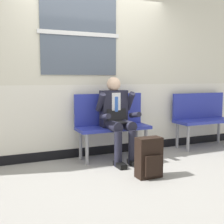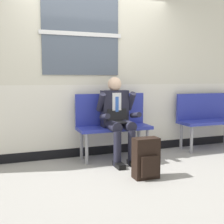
# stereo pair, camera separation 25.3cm
# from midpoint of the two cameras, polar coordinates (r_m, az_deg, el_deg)

# --- Properties ---
(ground_plane) EXTENTS (18.00, 18.00, 0.00)m
(ground_plane) POSITION_cam_midpoint_polar(r_m,az_deg,el_deg) (4.20, 0.70, -10.43)
(ground_plane) COLOR gray
(station_wall) EXTENTS (6.46, 0.17, 3.17)m
(station_wall) POSITION_cam_midpoint_polar(r_m,az_deg,el_deg) (4.63, -2.23, 10.95)
(station_wall) COLOR beige
(station_wall) RESTS_ON ground
(bench_with_person) EXTENTS (1.13, 0.42, 0.99)m
(bench_with_person) POSITION_cam_midpoint_polar(r_m,az_deg,el_deg) (4.49, 1.75, -1.78)
(bench_with_person) COLOR #28339E
(bench_with_person) RESTS_ON ground
(bench_empty) EXTENTS (1.12, 0.42, 0.96)m
(bench_empty) POSITION_cam_midpoint_polar(r_m,az_deg,el_deg) (5.42, 19.52, -0.83)
(bench_empty) COLOR #28339E
(bench_empty) RESTS_ON ground
(person_seated) EXTENTS (0.57, 0.70, 1.25)m
(person_seated) POSITION_cam_midpoint_polar(r_m,az_deg,el_deg) (4.29, 2.79, -0.87)
(person_seated) COLOR #1E1E2D
(person_seated) RESTS_ON ground
(backpack) EXTENTS (0.32, 0.21, 0.51)m
(backpack) POSITION_cam_midpoint_polar(r_m,az_deg,el_deg) (3.66, 8.73, -9.07)
(backpack) COLOR black
(backpack) RESTS_ON ground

